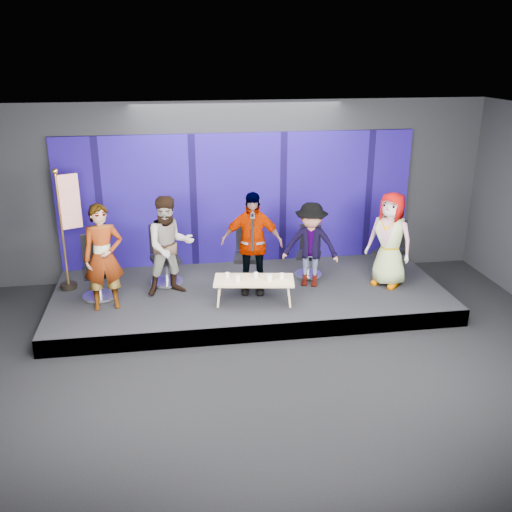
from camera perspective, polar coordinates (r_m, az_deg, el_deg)
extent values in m
plane|color=black|center=(8.35, 1.89, -11.84)|extent=(10.00, 10.00, 0.00)
cube|color=black|center=(11.36, -1.79, 6.49)|extent=(10.00, 0.02, 3.50)
cube|color=black|center=(4.20, 13.03, -19.76)|extent=(10.00, 0.02, 3.50)
cube|color=black|center=(7.15, 2.22, 12.73)|extent=(10.00, 8.00, 0.02)
cube|color=black|center=(10.46, -0.65, -3.99)|extent=(7.00, 3.00, 0.30)
cube|color=#12064D|center=(11.34, -1.75, 5.69)|extent=(7.00, 0.08, 2.60)
cylinder|color=silver|center=(10.37, -15.31, -3.88)|extent=(0.72, 0.72, 0.06)
cylinder|color=silver|center=(10.27, -15.43, -2.66)|extent=(0.07, 0.07, 0.41)
cube|color=black|center=(10.20, -15.54, -1.59)|extent=(0.57, 0.57, 0.07)
cube|color=black|center=(10.32, -15.81, 0.66)|extent=(0.46, 0.13, 0.57)
imported|color=black|center=(9.65, -15.02, -0.14)|extent=(0.71, 0.53, 1.79)
cylinder|color=silver|center=(10.72, -8.88, -2.57)|extent=(0.74, 0.74, 0.06)
cylinder|color=silver|center=(10.63, -8.95, -1.40)|extent=(0.07, 0.07, 0.41)
cube|color=black|center=(10.56, -9.01, -0.36)|extent=(0.59, 0.59, 0.07)
cube|color=black|center=(10.68, -9.41, 1.77)|extent=(0.45, 0.15, 0.56)
imported|color=black|center=(10.00, -8.62, 1.01)|extent=(0.99, 0.84, 1.77)
cylinder|color=silver|center=(10.66, -0.78, -2.45)|extent=(0.74, 0.74, 0.06)
cylinder|color=silver|center=(10.57, -0.78, -1.23)|extent=(0.07, 0.07, 0.43)
cube|color=black|center=(10.49, -0.79, -0.14)|extent=(0.60, 0.60, 0.07)
cube|color=black|center=(10.62, -0.74, 2.11)|extent=(0.47, 0.14, 0.58)
imported|color=black|center=(9.93, -0.43, 1.29)|extent=(1.14, 0.64, 1.83)
cylinder|color=silver|center=(10.99, 5.23, -1.85)|extent=(0.70, 0.70, 0.05)
cylinder|color=silver|center=(10.91, 5.26, -0.83)|extent=(0.06, 0.06, 0.36)
cube|color=black|center=(10.85, 5.29, 0.06)|extent=(0.56, 0.56, 0.06)
cube|color=black|center=(10.96, 5.47, 1.91)|extent=(0.39, 0.18, 0.50)
imported|color=black|center=(10.31, 5.48, 1.12)|extent=(1.15, 0.89, 1.56)
cylinder|color=silver|center=(11.25, 12.94, -1.74)|extent=(0.86, 0.86, 0.06)
cylinder|color=silver|center=(11.17, 13.03, -0.64)|extent=(0.07, 0.07, 0.40)
cube|color=black|center=(11.11, 13.11, 0.34)|extent=(0.68, 0.68, 0.07)
cube|color=black|center=(11.21, 13.77, 2.27)|extent=(0.34, 0.36, 0.55)
imported|color=black|center=(10.55, 13.25, 1.61)|extent=(0.99, 1.00, 1.74)
cube|color=tan|center=(9.71, -0.20, -2.45)|extent=(1.43, 0.78, 0.04)
cylinder|color=tan|center=(9.61, -3.76, -4.09)|extent=(0.04, 0.04, 0.37)
cylinder|color=tan|center=(10.02, -3.58, -3.05)|extent=(0.04, 0.04, 0.37)
cylinder|color=tan|center=(9.60, 3.33, -4.11)|extent=(0.04, 0.04, 0.37)
cylinder|color=tan|center=(10.01, 3.21, -3.07)|extent=(0.04, 0.04, 0.37)
cylinder|color=white|center=(9.78, -2.87, -1.90)|extent=(0.07, 0.07, 0.09)
cylinder|color=white|center=(9.62, -1.82, -2.24)|extent=(0.08, 0.08, 0.09)
cylinder|color=white|center=(9.76, 0.00, -1.91)|extent=(0.07, 0.07, 0.09)
cylinder|color=white|center=(9.63, 1.37, -2.19)|extent=(0.09, 0.09, 0.10)
cylinder|color=white|center=(9.71, 2.61, -2.03)|extent=(0.08, 0.08, 0.09)
cylinder|color=black|center=(10.92, -18.21, -2.86)|extent=(0.29, 0.29, 0.09)
cylinder|color=gold|center=(10.57, -18.82, 2.42)|extent=(0.04, 0.04, 2.02)
sphere|color=gold|center=(10.32, -19.47, 8.00)|extent=(0.10, 0.10, 0.10)
cube|color=red|center=(10.47, -18.13, 5.20)|extent=(0.34, 0.19, 0.96)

